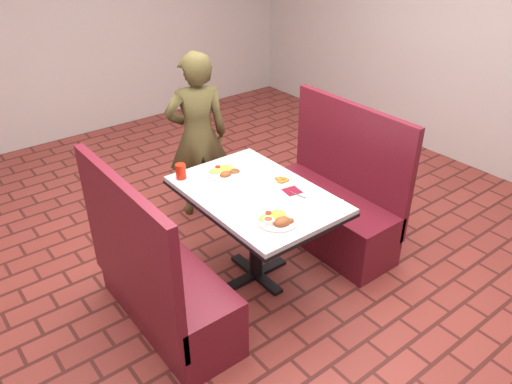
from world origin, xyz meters
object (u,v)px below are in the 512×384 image
dining_table (256,204)px  diner_person (198,137)px  far_dinner_plate (225,170)px  near_dinner_plate (278,218)px  red_tumbler (181,171)px  booth_bench_left (160,285)px  plantain_plate (282,180)px  booth_bench_right (332,206)px

dining_table → diner_person: (0.19, 1.07, 0.09)m
dining_table → far_dinner_plate: (-0.01, 0.36, 0.12)m
near_dinner_plate → red_tumbler: red_tumbler is taller
diner_person → near_dinner_plate: 1.49m
booth_bench_left → far_dinner_plate: booth_bench_left is taller
near_dinner_plate → diner_person: bearing=77.7°
diner_person → plantain_plate: size_ratio=8.87×
dining_table → booth_bench_right: 0.86m
booth_bench_left → booth_bench_right: 1.60m
far_dinner_plate → red_tumbler: bearing=155.2°
dining_table → red_tumbler: 0.61m
booth_bench_left → plantain_plate: size_ratio=7.14×
dining_table → red_tumbler: red_tumbler is taller
booth_bench_right → red_tumbler: bearing=155.7°
booth_bench_left → diner_person: diner_person is taller
dining_table → red_tumbler: size_ratio=10.81×
dining_table → booth_bench_left: (-0.80, 0.00, -0.32)m
booth_bench_right → booth_bench_left: bearing=180.0°
booth_bench_right → far_dinner_plate: (-0.81, 0.36, 0.45)m
dining_table → diner_person: size_ratio=0.81×
far_dinner_plate → red_tumbler: size_ratio=2.47×
dining_table → red_tumbler: (-0.31, 0.50, 0.15)m
near_dinner_plate → plantain_plate: size_ratio=1.63×
booth_bench_right → red_tumbler: 1.30m
booth_bench_left → near_dinner_plate: size_ratio=4.38×
booth_bench_left → plantain_plate: booth_bench_left is taller
far_dinner_plate → diner_person: bearing=73.9°
far_dinner_plate → plantain_plate: (0.25, -0.36, -0.01)m
dining_table → booth_bench_left: bearing=180.0°
diner_person → booth_bench_right: bearing=138.9°
dining_table → diner_person: diner_person is taller
booth_bench_left → far_dinner_plate: size_ratio=4.32×
red_tumbler → near_dinner_plate: bearing=-78.2°
booth_bench_left → plantain_plate: (1.04, -0.00, 0.43)m
booth_bench_left → red_tumbler: size_ratio=10.70×
booth_bench_left → booth_bench_right: (1.60, 0.00, 0.00)m
booth_bench_right → plantain_plate: (-0.56, -0.00, 0.43)m
diner_person → plantain_plate: diner_person is taller
near_dinner_plate → red_tumbler: (-0.18, 0.88, 0.03)m
dining_table → far_dinner_plate: size_ratio=4.37×
diner_person → far_dinner_plate: (-0.21, -0.71, 0.03)m
dining_table → far_dinner_plate: 0.38m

